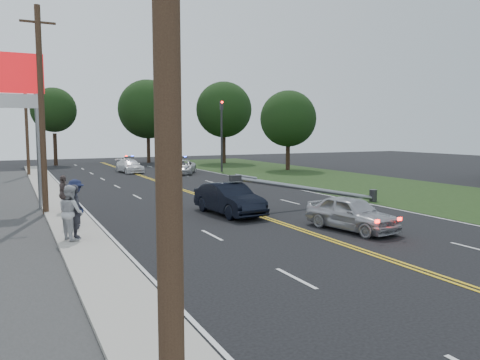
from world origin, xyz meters
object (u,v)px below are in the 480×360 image
crashed_sedan (229,199)px  emergency_b (130,166)px  utility_pole_near (166,30)px  emergency_a (182,167)px  fallen_streetlight (318,190)px  utility_pole_mid (42,110)px  bystander_a (76,211)px  utility_pole_far (26,120)px  bystander_d (63,194)px  bystander_c (76,203)px  bystander_b (71,212)px  waiting_sedan (352,213)px  traffic_signal (222,130)px  pylon_sign (10,93)px

crashed_sedan → emergency_b: 25.36m
utility_pole_near → emergency_a: utility_pole_near is taller
utility_pole_near → crashed_sedan: bearing=63.1°
fallen_streetlight → emergency_a: size_ratio=2.01×
utility_pole_mid → utility_pole_near: bearing=-90.0°
utility_pole_mid → bystander_a: bearing=-84.7°
utility_pole_far → emergency_b: bearing=-4.8°
bystander_d → crashed_sedan: bearing=-100.5°
utility_pole_near → bystander_a: 13.91m
utility_pole_near → emergency_a: (13.24, 37.67, -4.44)m
crashed_sedan → emergency_b: bearing=82.9°
emergency_a → utility_pole_near: bearing=-82.1°
emergency_a → bystander_c: bearing=-92.1°
bystander_b → utility_pole_far: bearing=-18.9°
fallen_streetlight → waiting_sedan: (-2.34, -5.64, -0.21)m
emergency_a → bystander_d: bystander_d is taller
waiting_sedan → emergency_a: bearing=75.6°
traffic_signal → bystander_d: size_ratio=3.88×
traffic_signal → bystander_b: (-17.07, -24.83, -3.08)m
utility_pole_mid → waiting_sedan: (11.05, -9.64, -4.38)m
crashed_sedan → emergency_a: bearing=71.7°
emergency_a → traffic_signal: bearing=31.7°
utility_pole_far → bystander_b: utility_pole_far is taller
bystander_b → emergency_a: bearing=-47.3°
traffic_signal → crashed_sedan: traffic_signal is taller
bystander_a → bystander_c: size_ratio=1.02×
crashed_sedan → bystander_d: bystander_d is taller
fallen_streetlight → emergency_b: fallen_streetlight is taller
fallen_streetlight → bystander_c: 12.49m
fallen_streetlight → emergency_a: (-0.15, 21.67, -0.27)m
utility_pole_far → traffic_signal: bearing=-12.9°
bystander_b → bystander_c: (0.47, 2.51, -0.02)m
bystander_c → utility_pole_far: bearing=-12.0°
bystander_c → bystander_a: bearing=159.4°
bystander_a → bystander_c: 2.38m
utility_pole_mid → crashed_sedan: bearing=-27.0°
emergency_a → emergency_b: (-4.21, 3.58, 0.00)m
fallen_streetlight → bystander_a: (-12.77, -2.68, 0.20)m
fallen_streetlight → crashed_sedan: (-5.33, -0.10, -0.15)m
bystander_d → emergency_a: bearing=-19.5°
crashed_sedan → bystander_d: 8.06m
utility_pole_mid → bystander_b: 7.91m
waiting_sedan → bystander_c: bearing=142.5°
crashed_sedan → bystander_b: (-7.63, -2.73, 0.36)m
emergency_a → bystander_a: bystander_a is taller
pylon_sign → bystander_d: size_ratio=4.40×
fallen_streetlight → bystander_a: bystander_a is taller
emergency_a → waiting_sedan: bearing=-67.3°
utility_pole_far → utility_pole_mid: bearing=-90.0°
bystander_b → bystander_c: bearing=-30.4°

